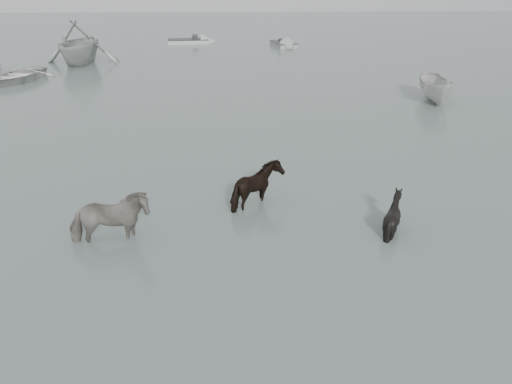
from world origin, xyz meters
TOP-DOWN VIEW (x-y plane):
  - ground at (0.00, 0.00)m, footprint 140.00×140.00m
  - pony_pinto at (-3.95, -0.26)m, footprint 2.23×1.32m
  - pony_dark at (-0.02, 1.75)m, footprint 1.73×1.87m
  - pony_black at (3.58, 0.09)m, footprint 1.62×1.54m
  - rowboat_lead at (-14.27, 20.16)m, footprint 4.10×5.09m
  - rowboat_trail at (-11.99, 25.95)m, footprint 5.66×6.45m
  - boat_small at (9.90, 14.00)m, footprint 1.96×3.99m
  - skiff_mid at (3.62, 33.89)m, footprint 2.54×4.76m
  - skiff_far at (-5.03, 36.19)m, footprint 5.27×2.05m

SIDE VIEW (x-z plane):
  - ground at x=0.00m, z-range 0.00..0.00m
  - skiff_mid at x=3.62m, z-range 0.00..0.75m
  - skiff_far at x=-5.03m, z-range 0.00..0.75m
  - rowboat_lead at x=-14.27m, z-range 0.00..0.94m
  - pony_black at x=3.58m, z-range 0.00..1.40m
  - boat_small at x=9.90m, z-range 0.00..1.48m
  - pony_dark at x=-0.02m, z-range 0.00..1.54m
  - pony_pinto at x=-3.95m, z-range 0.00..1.77m
  - rowboat_trail at x=-11.99m, z-range 0.00..3.24m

